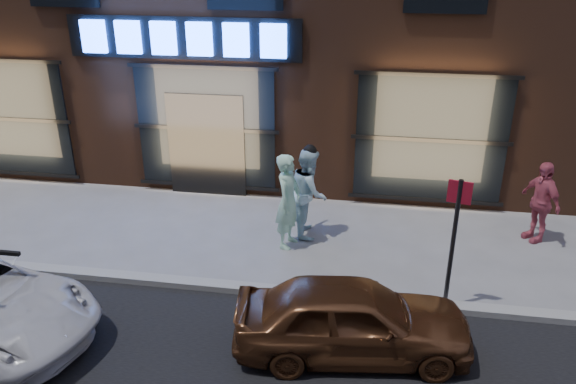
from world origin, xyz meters
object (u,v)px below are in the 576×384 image
man_bowtie (288,201)px  sign_post (454,233)px  passerby (540,202)px  gold_sedan (353,318)px  man_cap (309,192)px

man_bowtie → sign_post: 3.33m
man_bowtie → passerby: bearing=-66.3°
sign_post → man_bowtie: bearing=164.4°
gold_sedan → sign_post: (1.46, 1.35, 0.79)m
man_cap → man_bowtie: bearing=141.2°
man_bowtie → gold_sedan: size_ratio=0.56×
gold_sedan → man_cap: bearing=9.3°
man_bowtie → passerby: (4.84, 1.01, -0.12)m
man_cap → passerby: size_ratio=1.10×
man_bowtie → man_cap: size_ratio=1.04×
man_bowtie → sign_post: sign_post is taller
passerby → man_cap: bearing=-112.5°
man_cap → gold_sedan: man_cap is taller
gold_sedan → man_bowtie: bearing=17.7°
man_bowtie → passerby: man_bowtie is taller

